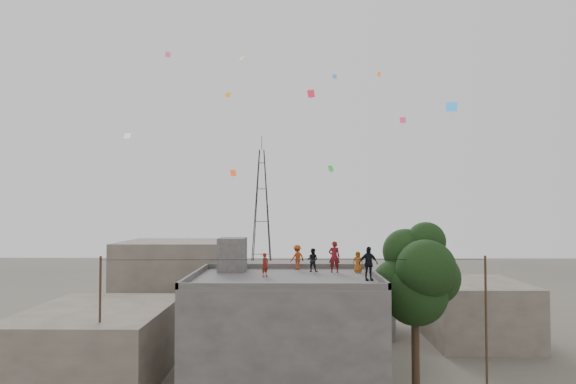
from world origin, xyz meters
The scene contains 17 objects.
main_building centered at (0.00, 0.00, 3.05)m, with size 10.00×8.00×6.10m.
parapet centered at (0.00, 0.00, 6.25)m, with size 10.00×8.00×0.30m.
stair_head_box centered at (-3.20, 2.60, 7.10)m, with size 1.60×1.80×2.00m, color #454240.
neighbor_west centered at (-11.00, 2.00, 2.00)m, with size 8.00×10.00×4.00m, color #5B5348.
neighbor_north centered at (2.00, 14.00, 2.50)m, with size 12.00×9.00×5.00m, color #454240.
neighbor_northwest centered at (-10.00, 16.00, 3.50)m, with size 9.00×8.00×7.00m, color #5B5348.
neighbor_east centered at (14.00, 10.00, 2.20)m, with size 7.00×8.00×4.40m, color #5B5348.
tree centered at (7.37, 0.60, 6.10)m, with size 4.90×4.60×9.10m.
utility_line centered at (0.50, -1.25, 3.83)m, with size 20.12×0.62×7.40m.
transmission_tower centered at (-4.00, 40.00, 9.07)m, with size 2.97×2.97×20.01m.
person_red_adult centered at (2.88, 2.08, 7.02)m, with size 0.67×0.44×1.83m, color maroon.
person_orange_child centered at (4.25, 2.02, 6.72)m, with size 0.61×0.40×1.25m, color #9D4C11.
person_dark_child centered at (1.61, 2.44, 6.79)m, with size 0.67×0.53×1.39m, color black.
person_dark_adult centered at (4.40, -1.04, 6.98)m, with size 1.03×0.43×1.77m, color black.
person_orange_adult centered at (0.70, 3.40, 6.86)m, with size 0.98×0.56×1.51m, color #A13812.
person_red_child centered at (-1.09, 0.34, 6.75)m, with size 0.47×0.31×1.30m, color maroon.
kites centered at (0.90, 7.51, 17.05)m, with size 21.64×16.07×10.02m.
Camera 1 is at (0.53, -26.33, 9.85)m, focal length 30.00 mm.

